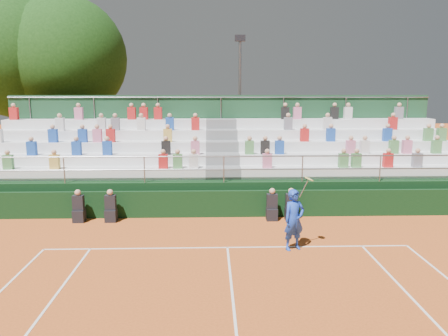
{
  "coord_description": "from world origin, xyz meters",
  "views": [
    {
      "loc": [
        -0.48,
        -12.5,
        4.77
      ],
      "look_at": [
        0.0,
        3.5,
        1.8
      ],
      "focal_mm": 35.0,
      "sensor_mm": 36.0,
      "label": 1
    }
  ],
  "objects_px": {
    "floodlight_mast": "(240,92)",
    "tree_west": "(16,55)",
    "tree_east": "(65,58)",
    "tennis_player": "(294,220)"
  },
  "relations": [
    {
      "from": "floodlight_mast",
      "to": "tree_west",
      "type": "bearing_deg",
      "value": -176.51
    },
    {
      "from": "tree_west",
      "to": "tree_east",
      "type": "distance_m",
      "value": 2.69
    },
    {
      "from": "tree_east",
      "to": "tree_west",
      "type": "bearing_deg",
      "value": 178.23
    },
    {
      "from": "tree_east",
      "to": "floodlight_mast",
      "type": "height_order",
      "value": "tree_east"
    },
    {
      "from": "tennis_player",
      "to": "tree_east",
      "type": "height_order",
      "value": "tree_east"
    },
    {
      "from": "tree_west",
      "to": "tree_east",
      "type": "xyz_separation_m",
      "value": [
        2.68,
        -0.08,
        -0.16
      ]
    },
    {
      "from": "tennis_player",
      "to": "floodlight_mast",
      "type": "distance_m",
      "value": 13.93
    },
    {
      "from": "floodlight_mast",
      "to": "tennis_player",
      "type": "bearing_deg",
      "value": -86.79
    },
    {
      "from": "tennis_player",
      "to": "tree_west",
      "type": "distance_m",
      "value": 19.08
    },
    {
      "from": "tree_west",
      "to": "floodlight_mast",
      "type": "height_order",
      "value": "tree_west"
    }
  ]
}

